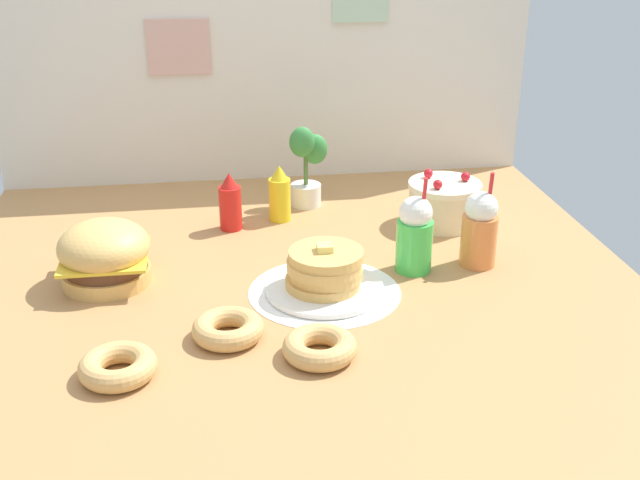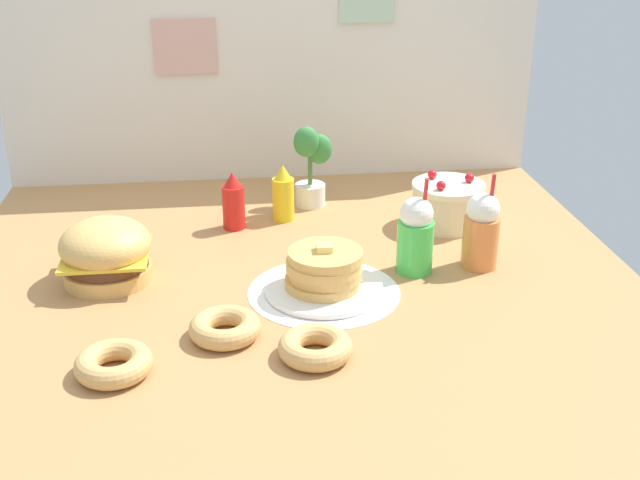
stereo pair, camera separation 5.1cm
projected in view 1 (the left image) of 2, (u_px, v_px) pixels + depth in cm
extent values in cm
cube|color=#B27F4C|center=(297.00, 287.00, 222.98)|extent=(196.17, 185.50, 2.00)
cube|color=silver|center=(266.00, 54.00, 287.02)|extent=(196.17, 3.00, 94.01)
cube|color=#D8A599|center=(179.00, 47.00, 279.62)|extent=(22.14, 1.20, 19.46)
cylinder|color=white|center=(325.00, 292.00, 217.69)|extent=(42.05, 42.05, 0.40)
cylinder|color=#DBA859|center=(107.00, 275.00, 222.46)|extent=(24.85, 24.85, 4.30)
cylinder|color=#59331E|center=(106.00, 263.00, 220.92)|extent=(22.86, 22.86, 3.35)
cube|color=yellow|center=(105.00, 256.00, 220.05)|extent=(23.61, 23.61, 0.96)
ellipsoid|color=#E5B260|center=(104.00, 246.00, 218.84)|extent=(25.35, 25.35, 14.34)
cylinder|color=white|center=(325.00, 289.00, 217.32)|extent=(32.50, 32.50, 1.43)
cylinder|color=#E0AD5B|center=(323.00, 282.00, 216.69)|extent=(20.62, 20.62, 2.68)
cylinder|color=#E0AD5B|center=(326.00, 272.00, 215.80)|extent=(20.13, 20.13, 2.68)
cylinder|color=#E0AD5B|center=(324.00, 265.00, 214.00)|extent=(20.33, 20.33, 2.68)
cylinder|color=#E0AD5B|center=(326.00, 255.00, 213.24)|extent=(20.39, 20.39, 2.68)
cube|color=#F7E072|center=(325.00, 248.00, 212.31)|extent=(4.21, 4.21, 1.91)
cylinder|color=beige|center=(444.00, 206.00, 260.29)|extent=(22.94, 22.94, 12.43)
cylinder|color=#F4EACC|center=(445.00, 185.00, 257.39)|extent=(23.86, 23.86, 1.91)
sphere|color=red|center=(465.00, 177.00, 257.75)|extent=(3.06, 3.06, 3.06)
sphere|color=red|center=(428.00, 173.00, 260.73)|extent=(3.06, 3.06, 3.06)
sphere|color=red|center=(438.00, 184.00, 250.88)|extent=(3.06, 3.06, 3.06)
cylinder|color=red|center=(230.00, 208.00, 255.90)|extent=(7.26, 7.26, 14.34)
cone|color=red|center=(229.00, 180.00, 252.03)|extent=(5.81, 5.81, 4.78)
cylinder|color=yellow|center=(279.00, 200.00, 262.83)|extent=(7.26, 7.26, 14.34)
cone|color=yellow|center=(278.00, 172.00, 258.96)|extent=(5.81, 5.81, 4.78)
cylinder|color=green|center=(414.00, 246.00, 227.60)|extent=(10.51, 10.51, 15.29)
sphere|color=white|center=(416.00, 213.00, 223.44)|extent=(9.56, 9.56, 9.56)
cylinder|color=red|center=(424.00, 202.00, 222.46)|extent=(1.15, 3.56, 15.28)
cylinder|color=orange|center=(479.00, 240.00, 231.08)|extent=(10.51, 10.51, 15.29)
sphere|color=white|center=(481.00, 208.00, 226.92)|extent=(9.56, 9.56, 9.56)
cylinder|color=red|center=(489.00, 197.00, 225.94)|extent=(1.15, 2.65, 15.33)
torus|color=tan|center=(118.00, 366.00, 178.97)|extent=(17.78, 17.78, 5.35)
torus|color=#D89ED8|center=(118.00, 365.00, 178.81)|extent=(16.97, 16.97, 4.55)
torus|color=tan|center=(228.00, 329.00, 194.38)|extent=(17.78, 17.78, 5.35)
torus|color=brown|center=(228.00, 327.00, 194.22)|extent=(16.97, 16.97, 4.55)
torus|color=tan|center=(320.00, 347.00, 186.58)|extent=(17.78, 17.78, 5.35)
torus|color=pink|center=(320.00, 346.00, 186.42)|extent=(16.97, 16.97, 4.55)
cylinder|color=white|center=(306.00, 195.00, 276.64)|extent=(10.51, 10.51, 7.65)
cylinder|color=#4C7238|center=(306.00, 166.00, 272.38)|extent=(1.53, 1.53, 13.38)
ellipsoid|color=#38843D|center=(315.00, 149.00, 271.00)|extent=(8.60, 5.73, 10.51)
ellipsoid|color=#38843D|center=(302.00, 142.00, 272.13)|extent=(8.60, 5.73, 10.51)
ellipsoid|color=#38843D|center=(302.00, 142.00, 265.64)|extent=(8.60, 5.73, 10.51)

